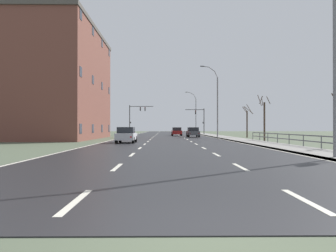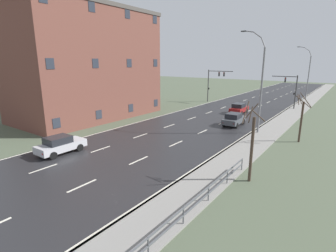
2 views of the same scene
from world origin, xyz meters
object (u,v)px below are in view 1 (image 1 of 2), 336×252
car_far_left (193,132)px  car_far_right (126,135)px  car_mid_centre (177,132)px  street_lamp_midground (216,102)px  traffic_signal_left (135,115)px  street_lamp_foreground (331,40)px  traffic_signal_right (201,118)px  brick_building (58,84)px  street_lamp_distant (195,113)px

car_far_left → car_far_right: bearing=-116.0°
car_mid_centre → street_lamp_midground: bearing=-60.9°
traffic_signal_left → car_mid_centre: bearing=-44.2°
street_lamp_midground → car_far_left: bearing=150.1°
car_far_right → street_lamp_foreground: bearing=-53.6°
street_lamp_midground → car_far_right: size_ratio=2.69×
car_far_right → car_mid_centre: (6.01, 26.33, 0.00)m
car_far_left → car_mid_centre: same height
street_lamp_foreground → traffic_signal_right: 51.17m
street_lamp_foreground → car_mid_centre: bearing=97.7°
traffic_signal_left → car_far_left: (10.68, -15.91, -3.49)m
car_far_left → brick_building: bearing=-161.3°
traffic_signal_right → street_lamp_midground: bearing=-89.3°
car_far_right → car_far_left: same height
traffic_signal_right → brick_building: brick_building is taller
street_lamp_distant → traffic_signal_left: 20.39m
street_lamp_foreground → car_far_left: (-3.42, 34.56, -4.87)m
street_lamp_midground → traffic_signal_right: (-0.23, 18.54, -1.73)m
traffic_signal_right → car_far_left: (-3.19, -16.57, -2.85)m
street_lamp_midground → street_lamp_distant: (-0.02, 32.59, -0.12)m
traffic_signal_left → car_mid_centre: size_ratio=1.51×
traffic_signal_right → car_mid_centre: bearing=-121.9°
car_far_right → brick_building: size_ratio=0.21×
street_lamp_foreground → car_far_left: bearing=95.6°
street_lamp_distant → car_far_left: (-3.40, -30.62, -4.46)m
car_far_left → street_lamp_foreground: bearing=-86.2°
street_lamp_midground → car_far_right: street_lamp_midground is taller
street_lamp_foreground → street_lamp_distant: bearing=90.0°
traffic_signal_right → traffic_signal_left: size_ratio=0.90×
car_mid_centre → brick_building: bearing=-139.8°
traffic_signal_left → car_far_right: 34.74m
brick_building → traffic_signal_left: bearing=70.1°
street_lamp_distant → car_far_left: street_lamp_distant is taller
street_lamp_distant → car_far_right: 50.77m
street_lamp_midground → car_mid_centre: 12.17m
car_far_left → brick_building: brick_building is taller
traffic_signal_right → brick_building: size_ratio=0.28×
street_lamp_distant → car_far_right: size_ratio=2.64×
traffic_signal_right → car_far_left: bearing=-100.9°
car_far_right → brick_building: bearing=133.1°
street_lamp_foreground → street_lamp_midground: bearing=90.0°
street_lamp_midground → car_mid_centre: (-5.72, 9.72, -4.58)m
street_lamp_midground → traffic_signal_right: bearing=90.7°
street_lamp_midground → traffic_signal_left: street_lamp_midground is taller
street_lamp_foreground → brick_building: (-22.43, 27.45, 1.78)m
traffic_signal_left → car_mid_centre: (8.37, -8.16, -3.49)m
car_far_left → car_mid_centre: size_ratio=1.00×
street_lamp_midground → car_far_right: 20.85m
car_mid_centre → brick_building: (-16.71, -14.86, 6.65)m
street_lamp_distant → traffic_signal_left: street_lamp_distant is taller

